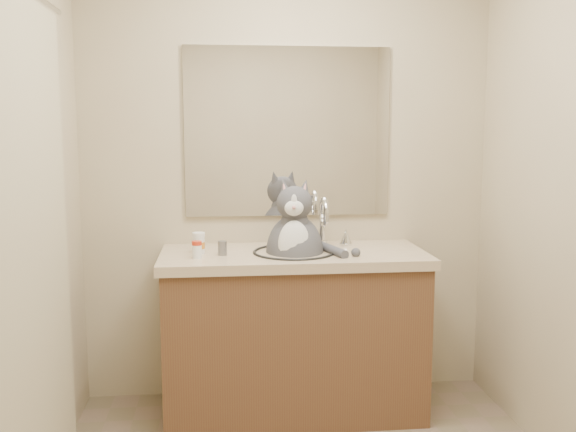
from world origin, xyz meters
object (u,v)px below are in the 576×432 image
object	(u,v)px
cat	(295,247)
grey_canister	(222,248)
pill_bottle_orange	(199,243)
pill_bottle_redcap	(197,250)

from	to	relation	value
cat	grey_canister	bearing A→B (deg)	-166.45
pill_bottle_orange	grey_canister	xyz separation A→B (m)	(0.12, -0.05, -0.02)
pill_bottle_orange	grey_canister	distance (m)	0.13
cat	grey_canister	xyz separation A→B (m)	(-0.37, -0.03, 0.01)
cat	pill_bottle_orange	size ratio (longest dim) A/B	5.51
cat	pill_bottle_redcap	world-z (taller)	cat
pill_bottle_redcap	grey_canister	world-z (taller)	pill_bottle_redcap
cat	pill_bottle_redcap	distance (m)	0.50
pill_bottle_redcap	pill_bottle_orange	distance (m)	0.11
pill_bottle_orange	grey_canister	world-z (taller)	pill_bottle_orange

